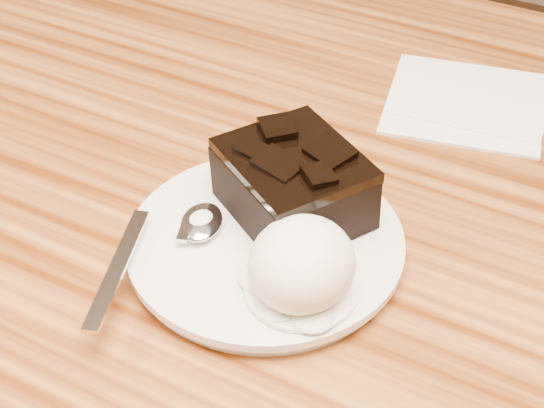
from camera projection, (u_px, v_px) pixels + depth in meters
The scene contains 8 objects.
plate at pixel (265, 246), 0.57m from camera, with size 0.20×0.20×0.02m, color silver.
brownie at pixel (293, 187), 0.58m from camera, with size 0.10×0.08×0.05m, color black.
ice_cream_scoop at pixel (302, 264), 0.51m from camera, with size 0.07×0.07×0.06m, color white.
melt_puddle at pixel (301, 289), 0.53m from camera, with size 0.08×0.08×0.00m, color white.
spoon at pixel (201, 224), 0.57m from camera, with size 0.03×0.17×0.01m, color silver, non-canonical shape.
napkin at pixel (465, 101), 0.73m from camera, with size 0.14×0.14×0.01m, color white.
crumb_a at pixel (289, 290), 0.53m from camera, with size 0.01×0.01×0.00m, color black.
crumb_b at pixel (250, 212), 0.59m from camera, with size 0.01×0.01×0.00m, color black.
Camera 1 is at (0.22, -0.44, 1.15)m, focal length 52.84 mm.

